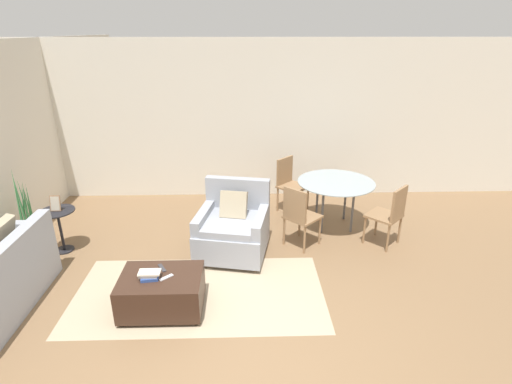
{
  "coord_description": "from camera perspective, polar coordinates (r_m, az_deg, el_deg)",
  "views": [
    {
      "loc": [
        0.15,
        -2.99,
        2.86
      ],
      "look_at": [
        0.31,
        2.18,
        0.75
      ],
      "focal_mm": 28.0,
      "sensor_mm": 36.0,
      "label": 1
    }
  ],
  "objects": [
    {
      "name": "dining_chair_far_left",
      "position": [
        6.69,
        4.75,
        1.61
      ],
      "size": [
        0.59,
        0.59,
        0.9
      ],
      "color": "#93704C",
      "rests_on": "ground_plane"
    },
    {
      "name": "armchair",
      "position": [
        5.42,
        -3.3,
        -5.25
      ],
      "size": [
        1.05,
        1.05,
        0.97
      ],
      "color": "#999EA8",
      "rests_on": "ground_plane"
    },
    {
      "name": "ottoman",
      "position": [
        4.57,
        -13.29,
        -13.63
      ],
      "size": [
        0.87,
        0.64,
        0.42
      ],
      "color": "#382319",
      "rests_on": "ground_plane"
    },
    {
      "name": "ground_plane",
      "position": [
        4.14,
        -3.62,
        -21.58
      ],
      "size": [
        20.0,
        20.0,
        0.0
      ],
      "primitive_type": "plane",
      "color": "brown"
    },
    {
      "name": "potted_plant",
      "position": [
        6.39,
        -29.57,
        -4.8
      ],
      "size": [
        0.32,
        0.32,
        1.2
      ],
      "color": "brown",
      "rests_on": "ground_plane"
    },
    {
      "name": "side_table",
      "position": [
        6.05,
        -26.3,
        -3.94
      ],
      "size": [
        0.46,
        0.46,
        0.61
      ],
      "color": "black",
      "rests_on": "ground_plane"
    },
    {
      "name": "dining_table",
      "position": [
        6.16,
        11.33,
        0.8
      ],
      "size": [
        1.16,
        1.16,
        0.74
      ],
      "color": "#99A8AD",
      "rests_on": "ground_plane"
    },
    {
      "name": "book_stack",
      "position": [
        4.45,
        -14.99,
        -11.31
      ],
      "size": [
        0.23,
        0.18,
        0.08
      ],
      "color": "#2D478C",
      "rests_on": "ottoman"
    },
    {
      "name": "area_rug",
      "position": [
        4.86,
        -8.06,
        -14.09
      ],
      "size": [
        2.89,
        1.48,
        0.01
      ],
      "color": "tan",
      "rests_on": "ground_plane"
    },
    {
      "name": "tv_remote_secondary",
      "position": [
        4.59,
        -13.27,
        -10.5
      ],
      "size": [
        0.12,
        0.17,
        0.01
      ],
      "color": "#333338",
      "rests_on": "ottoman"
    },
    {
      "name": "wall_back",
      "position": [
        7.11,
        -2.96,
        10.1
      ],
      "size": [
        12.0,
        0.06,
        2.75
      ],
      "color": "silver",
      "rests_on": "ground_plane"
    },
    {
      "name": "tv_remote_primary",
      "position": [
        4.42,
        -12.71,
        -11.82
      ],
      "size": [
        0.15,
        0.14,
        0.01
      ],
      "color": "#B7B7BC",
      "rests_on": "ottoman"
    },
    {
      "name": "dining_chair_near_left",
      "position": [
        5.53,
        6.16,
        -3.05
      ],
      "size": [
        0.59,
        0.59,
        0.9
      ],
      "color": "#93704C",
      "rests_on": "ground_plane"
    },
    {
      "name": "dining_chair_near_right",
      "position": [
        5.83,
        18.66,
        -2.74
      ],
      "size": [
        0.59,
        0.59,
        0.9
      ],
      "color": "#93704C",
      "rests_on": "ground_plane"
    },
    {
      "name": "picture_frame",
      "position": [
        5.94,
        -26.76,
        -1.47
      ],
      "size": [
        0.14,
        0.07,
        0.21
      ],
      "color": "#8C6647",
      "rests_on": "side_table"
    }
  ]
}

